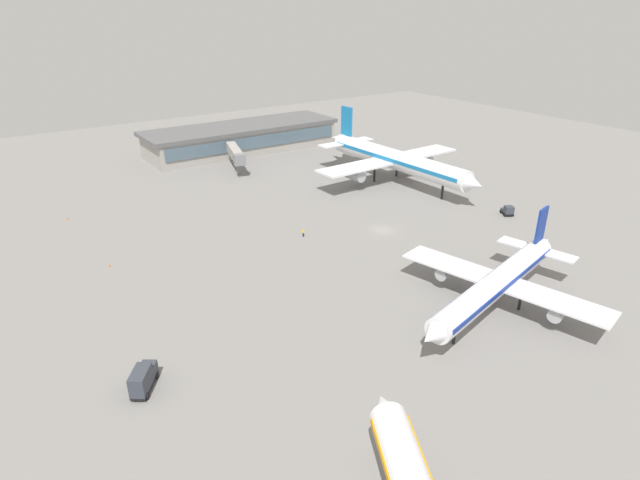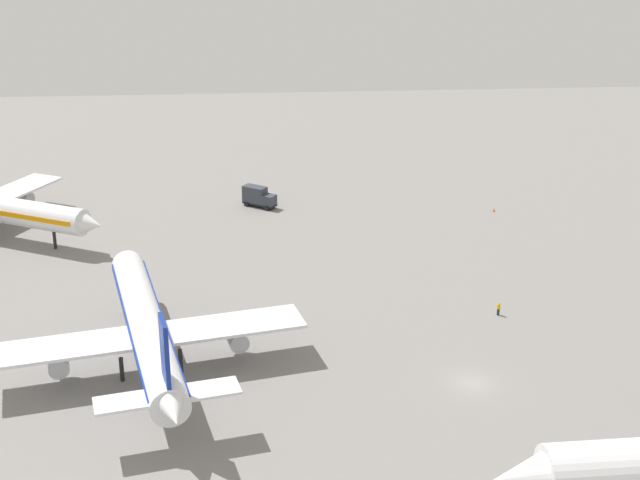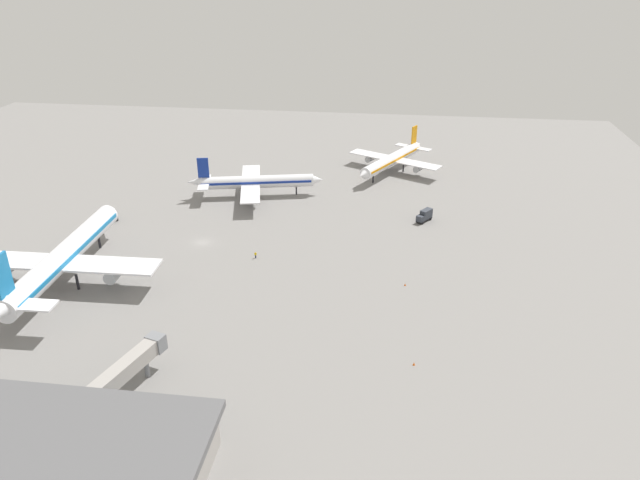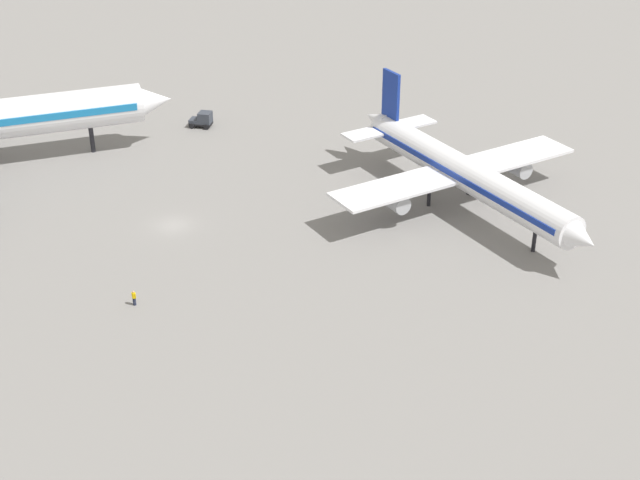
{
  "view_description": "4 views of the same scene",
  "coord_description": "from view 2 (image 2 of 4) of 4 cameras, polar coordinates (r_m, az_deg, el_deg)",
  "views": [
    {
      "loc": [
        69.68,
        76.61,
        44.11
      ],
      "look_at": [
        21.95,
        7.9,
        6.24
      ],
      "focal_mm": 29.09,
      "sensor_mm": 36.0,
      "label": 1
    },
    {
      "loc": [
        -84.13,
        22.55,
        49.48
      ],
      "look_at": [
        32.62,
        13.52,
        3.93
      ],
      "focal_mm": 52.3,
      "sensor_mm": 36.0,
      "label": 2
    },
    {
      "loc": [
        48.93,
        -135.42,
        68.93
      ],
      "look_at": [
        31.84,
        -4.52,
        4.85
      ],
      "focal_mm": 33.44,
      "sensor_mm": 36.0,
      "label": 3
    },
    {
      "loc": [
        96.35,
        -13.89,
        50.61
      ],
      "look_at": [
        14.96,
        13.22,
        3.5
      ],
      "focal_mm": 51.7,
      "sensor_mm": 36.0,
      "label": 4
    }
  ],
  "objects": [
    {
      "name": "airplane_taxiing",
      "position": [
        101.69,
        -10.58,
        -5.29
      ],
      "size": [
        41.7,
        33.94,
        12.81
      ],
      "rotation": [
        0.0,
        0.0,
        0.22
      ],
      "color": "white",
      "rests_on": "ground"
    },
    {
      "name": "catering_truck",
      "position": [
        150.26,
        -3.79,
        2.67
      ],
      "size": [
        4.8,
        5.66,
        3.3
      ],
      "rotation": [
        0.0,
        0.0,
        4.09
      ],
      "color": "black",
      "rests_on": "ground"
    },
    {
      "name": "ground",
      "position": [
        100.17,
        9.29,
        -8.65
      ],
      "size": [
        288.0,
        288.0,
        0.0
      ],
      "primitive_type": "plane",
      "color": "gray"
    },
    {
      "name": "safety_cone_near_gate",
      "position": [
        150.63,
        10.59,
        1.82
      ],
      "size": [
        0.44,
        0.44,
        0.6
      ],
      "primitive_type": "cone",
      "color": "#EA590C",
      "rests_on": "ground"
    },
    {
      "name": "ground_crew_worker",
      "position": [
        115.1,
        10.86,
        -4.15
      ],
      "size": [
        0.53,
        0.53,
        1.67
      ],
      "rotation": [
        0.0,
        0.0,
        2.21
      ],
      "color": "#1E2338",
      "rests_on": "ground"
    }
  ]
}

